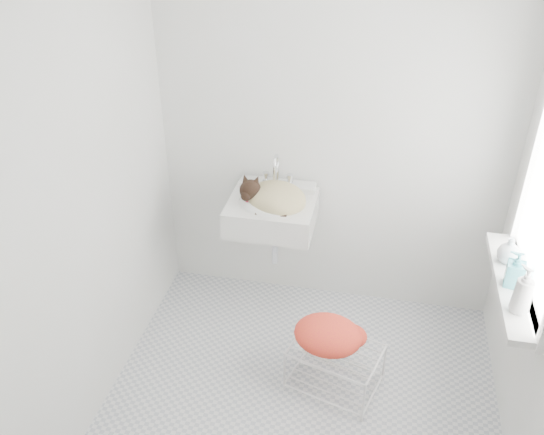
% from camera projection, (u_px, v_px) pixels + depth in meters
% --- Properties ---
extents(floor, '(2.20, 2.00, 0.02)m').
position_uv_depth(floor, '(301.00, 397.00, 3.32)').
color(floor, silver).
rests_on(floor, ground).
extents(back_wall, '(2.20, 0.02, 2.50)m').
position_uv_depth(back_wall, '(334.00, 128.00, 3.50)').
color(back_wall, silver).
rests_on(back_wall, ground).
extents(left_wall, '(0.02, 2.00, 2.50)m').
position_uv_depth(left_wall, '(89.00, 188.00, 2.86)').
color(left_wall, silver).
rests_on(left_wall, ground).
extents(windowsill, '(0.16, 0.88, 0.04)m').
position_uv_depth(windowsill, '(512.00, 284.00, 2.88)').
color(windowsill, white).
rests_on(windowsill, right_wall).
extents(sink, '(0.53, 0.47, 0.21)m').
position_uv_depth(sink, '(272.00, 201.00, 3.55)').
color(sink, silver).
rests_on(sink, back_wall).
extents(faucet, '(0.19, 0.14, 0.19)m').
position_uv_depth(faucet, '(278.00, 168.00, 3.63)').
color(faucet, silver).
rests_on(faucet, sink).
extents(cat, '(0.43, 0.37, 0.25)m').
position_uv_depth(cat, '(274.00, 197.00, 3.52)').
color(cat, '#C6B788').
rests_on(cat, sink).
extents(wire_rack, '(0.56, 0.46, 0.29)m').
position_uv_depth(wire_rack, '(335.00, 366.00, 3.33)').
color(wire_rack, silver).
rests_on(wire_rack, floor).
extents(towel, '(0.42, 0.33, 0.16)m').
position_uv_depth(towel, '(327.00, 342.00, 3.26)').
color(towel, '#F0531C').
rests_on(towel, wire_rack).
extents(bottle_a, '(0.11, 0.11, 0.20)m').
position_uv_depth(bottle_a, '(518.00, 311.00, 2.68)').
color(bottle_a, silver).
rests_on(bottle_a, windowsill).
extents(bottle_b, '(0.10, 0.10, 0.19)m').
position_uv_depth(bottle_b, '(512.00, 285.00, 2.84)').
color(bottle_b, teal).
rests_on(bottle_b, windowsill).
extents(bottle_c, '(0.16, 0.16, 0.15)m').
position_uv_depth(bottle_c, '(506.00, 262.00, 3.01)').
color(bottle_c, silver).
rests_on(bottle_c, windowsill).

